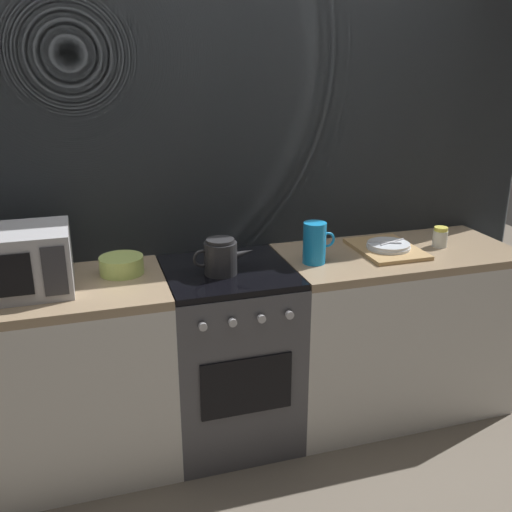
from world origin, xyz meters
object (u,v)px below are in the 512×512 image
object	(u,v)px
microwave	(14,261)
dish_pile	(387,248)
pitcher	(315,243)
spice_jar	(440,237)
stove_unit	(230,354)
kettle	(221,257)
mixing_bowl	(122,265)

from	to	relation	value
microwave	dish_pile	bearing A→B (deg)	0.39
microwave	pitcher	world-z (taller)	microwave
microwave	spice_jar	size ratio (longest dim) A/B	4.38
dish_pile	stove_unit	bearing A→B (deg)	-179.21
microwave	kettle	distance (m)	0.88
kettle	dish_pile	bearing A→B (deg)	3.86
spice_jar	dish_pile	bearing A→B (deg)	178.25
pitcher	kettle	bearing A→B (deg)	-178.64
microwave	mixing_bowl	distance (m)	0.46
spice_jar	microwave	bearing A→B (deg)	-179.93
microwave	kettle	world-z (taller)	microwave
stove_unit	mixing_bowl	world-z (taller)	mixing_bowl
kettle	mixing_bowl	bearing A→B (deg)	162.25
stove_unit	kettle	world-z (taller)	kettle
dish_pile	spice_jar	distance (m)	0.30
dish_pile	spice_jar	size ratio (longest dim) A/B	3.81
microwave	dish_pile	size ratio (longest dim) A/B	1.15
stove_unit	dish_pile	bearing A→B (deg)	0.79
pitcher	stove_unit	bearing A→B (deg)	174.94
kettle	spice_jar	xyz separation A→B (m)	(1.18, 0.05, -0.03)
stove_unit	pitcher	bearing A→B (deg)	-5.06
mixing_bowl	dish_pile	xyz separation A→B (m)	(1.31, -0.08, -0.02)
spice_jar	stove_unit	bearing A→B (deg)	-179.88
pitcher	spice_jar	distance (m)	0.72
kettle	dish_pile	xyz separation A→B (m)	(0.88, 0.06, -0.06)
stove_unit	microwave	bearing A→B (deg)	-179.98
microwave	spice_jar	world-z (taller)	microwave
mixing_bowl	pitcher	distance (m)	0.91
mixing_bowl	spice_jar	size ratio (longest dim) A/B	1.90
stove_unit	kettle	xyz separation A→B (m)	(-0.05, -0.05, 0.53)
dish_pile	kettle	bearing A→B (deg)	-176.14
mixing_bowl	dish_pile	size ratio (longest dim) A/B	0.50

